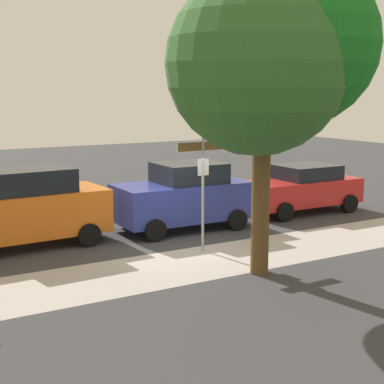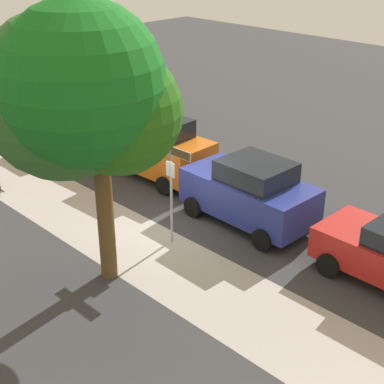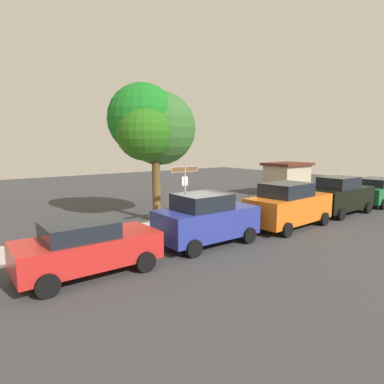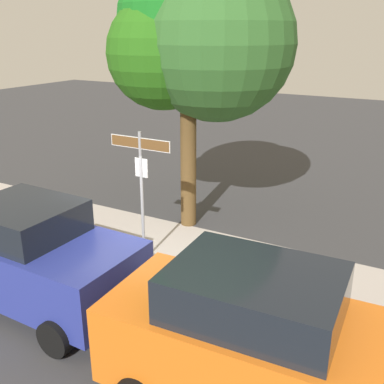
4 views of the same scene
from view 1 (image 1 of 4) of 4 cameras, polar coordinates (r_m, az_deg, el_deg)
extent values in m
plane|color=#38383A|center=(15.70, -1.13, -5.62)|extent=(60.00, 60.00, 0.00)
cube|color=#B1A7A0|center=(13.72, -5.79, -7.96)|extent=(24.00, 2.60, 0.00)
cylinder|color=#9EA0A5|center=(15.25, 1.06, -0.23)|extent=(0.07, 0.07, 3.03)
cube|color=brown|center=(15.08, 1.08, 4.49)|extent=(1.48, 0.02, 0.22)
cube|color=white|center=(15.08, 1.07, 4.49)|extent=(1.51, 0.02, 0.25)
cube|color=silver|center=(15.12, 1.11, 2.41)|extent=(0.32, 0.02, 0.42)
cylinder|color=brown|center=(13.41, 6.69, -1.07)|extent=(0.42, 0.42, 3.32)
sphere|color=#266214|center=(13.66, 9.03, 11.10)|extent=(2.83, 2.83, 2.83)
sphere|color=#2F6229|center=(12.45, 6.39, 12.36)|extent=(3.84, 3.84, 3.84)
sphere|color=#176A1D|center=(12.97, 10.00, 14.12)|extent=(3.59, 3.59, 3.59)
cube|color=red|center=(20.66, 10.52, 0.08)|extent=(4.22, 1.89, 0.84)
cube|color=black|center=(20.72, 11.11, 1.94)|extent=(2.04, 1.64, 0.49)
cylinder|color=black|center=(19.15, 8.99, -1.92)|extent=(0.64, 0.23, 0.64)
cylinder|color=black|center=(20.58, 5.79, -1.03)|extent=(0.64, 0.23, 0.64)
cylinder|color=black|center=(21.03, 15.07, -1.09)|extent=(0.64, 0.23, 0.64)
cylinder|color=black|center=(22.34, 11.76, -0.33)|extent=(0.64, 0.23, 0.64)
cube|color=navy|center=(17.80, -0.99, -0.87)|extent=(4.09, 2.00, 1.11)
cube|color=black|center=(17.78, -0.31, 1.90)|extent=(1.98, 1.72, 0.60)
cylinder|color=black|center=(16.47, -3.62, -3.75)|extent=(0.64, 0.23, 0.64)
cylinder|color=black|center=(18.17, -6.26, -2.50)|extent=(0.64, 0.23, 0.64)
cylinder|color=black|center=(17.81, 4.40, -2.72)|extent=(0.64, 0.23, 0.64)
cylinder|color=black|center=(19.39, 1.26, -1.66)|extent=(0.64, 0.23, 0.64)
cube|color=orange|center=(16.39, -16.44, -2.09)|extent=(4.71, 2.09, 1.18)
cube|color=black|center=(16.31, -15.66, 1.13)|extent=(2.29, 1.76, 0.63)
cylinder|color=black|center=(16.17, -10.00, -4.14)|extent=(0.65, 0.25, 0.64)
cylinder|color=black|center=(17.87, -12.38, -2.88)|extent=(0.65, 0.25, 0.64)
camera|label=2|loc=(18.92, 51.24, 18.61)|focal=53.01mm
camera|label=3|loc=(29.95, 3.70, 9.28)|focal=30.65mm
camera|label=4|loc=(20.66, -24.58, 11.41)|focal=42.53mm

